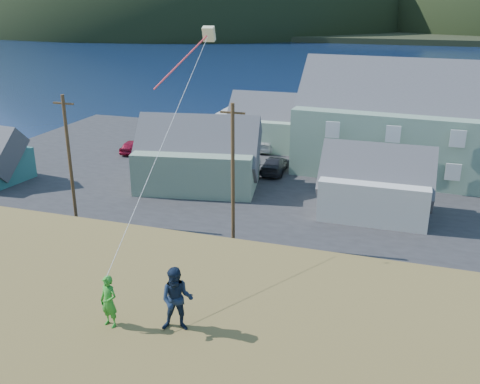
# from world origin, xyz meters

# --- Properties ---
(ground) EXTENTS (900.00, 900.00, 0.00)m
(ground) POSITION_xyz_m (0.00, 0.00, 0.00)
(ground) COLOR #0A1638
(ground) RESTS_ON ground
(grass_strip) EXTENTS (110.00, 8.00, 0.10)m
(grass_strip) POSITION_xyz_m (0.00, -2.00, 0.05)
(grass_strip) COLOR #4C3D19
(grass_strip) RESTS_ON ground
(waterfront_lot) EXTENTS (72.00, 36.00, 0.12)m
(waterfront_lot) POSITION_xyz_m (0.00, 17.00, 0.06)
(waterfront_lot) COLOR #28282B
(waterfront_lot) RESTS_ON ground
(wharf) EXTENTS (26.00, 14.00, 0.90)m
(wharf) POSITION_xyz_m (-6.00, 40.00, 0.45)
(wharf) COLOR gray
(wharf) RESTS_ON ground
(far_shore) EXTENTS (900.00, 320.00, 2.00)m
(far_shore) POSITION_xyz_m (0.00, 330.00, 1.00)
(far_shore) COLOR black
(far_shore) RESTS_ON ground
(shed_palegreen_near) EXTENTS (11.31, 8.19, 7.55)m
(shed_palegreen_near) POSITION_xyz_m (-10.90, 11.36, 2.84)
(shed_palegreen_near) COLOR slate
(shed_palegreen_near) RESTS_ON waterfront_lot
(shed_white) EXTENTS (8.24, 5.54, 6.57)m
(shed_white) POSITION_xyz_m (4.02, 9.60, 2.52)
(shed_white) COLOR silver
(shed_white) RESTS_ON waterfront_lot
(shed_palegreen_far) EXTENTS (10.80, 6.25, 7.24)m
(shed_palegreen_far) POSITION_xyz_m (-7.59, 26.02, 2.76)
(shed_palegreen_far) COLOR gray
(shed_palegreen_far) RESTS_ON waterfront_lot
(utility_poles) EXTENTS (31.88, 0.24, 9.38)m
(utility_poles) POSITION_xyz_m (-2.45, 1.50, 4.65)
(utility_poles) COLOR #47331E
(utility_poles) RESTS_ON waterfront_lot
(parked_cars) EXTENTS (27.34, 12.62, 1.57)m
(parked_cars) POSITION_xyz_m (-8.67, 21.45, 0.86)
(parked_cars) COLOR #37568A
(parked_cars) RESTS_ON waterfront_lot
(kite_flyer_green) EXTENTS (0.60, 0.46, 1.47)m
(kite_flyer_green) POSITION_xyz_m (-1.13, -18.45, 7.93)
(kite_flyer_green) COLOR #2B8D26
(kite_flyer_green) RESTS_ON hillside
(kite_flyer_navy) EXTENTS (1.03, 0.90, 1.80)m
(kite_flyer_navy) POSITION_xyz_m (0.67, -18.05, 8.10)
(kite_flyer_navy) COLOR #142138
(kite_flyer_navy) RESTS_ON hillside
(kite_rig) EXTENTS (0.95, 4.90, 10.87)m
(kite_rig) POSITION_xyz_m (-1.84, -9.48, 13.96)
(kite_rig) COLOR beige
(kite_rig) RESTS_ON ground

